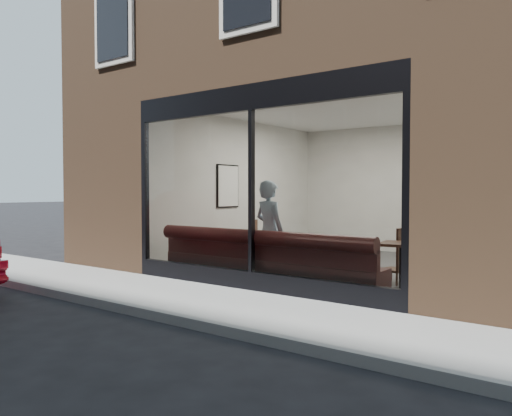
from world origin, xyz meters
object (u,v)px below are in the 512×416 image
Objects in this scene: cafe_table_left at (260,236)px; cafe_table_right at (402,244)px; cafe_chair_left at (245,254)px; person at (270,232)px; banquette at (266,273)px; cafe_chair_right at (394,270)px.

cafe_table_right is (2.54, 0.22, 0.00)m from cafe_table_left.
cafe_table_right is at bearing 150.90° from cafe_chair_left.
person reaches higher than cafe_table_right.
cafe_table_left is at bearing -22.55° from person.
banquette is at bearing 119.14° from cafe_chair_left.
cafe_table_right is 3.76m from cafe_chair_left.
person is at bearing 47.22° from cafe_chair_right.
cafe_table_left reaches higher than cafe_chair_right.
cafe_table_left is 0.98× the size of cafe_table_right.
person is at bearing 122.26° from cafe_chair_left.
banquette is 2.31× the size of person.
cafe_chair_right is at bearing 120.93° from cafe_table_right.
banquette is 10.26× the size of cafe_chair_right.
cafe_chair_left is 1.20× the size of cafe_chair_right.
person is at bearing -164.25° from cafe_table_right.
cafe_chair_right is at bearing 159.22° from cafe_chair_left.
person reaches higher than cafe_chair_left.
person is 4.44× the size of cafe_chair_right.
cafe_table_left reaches higher than banquette.
cafe_chair_right is (2.20, 0.79, -0.50)m from cafe_table_left.
cafe_chair_right is at bearing -131.61° from person.
banquette is at bearing 130.63° from person.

